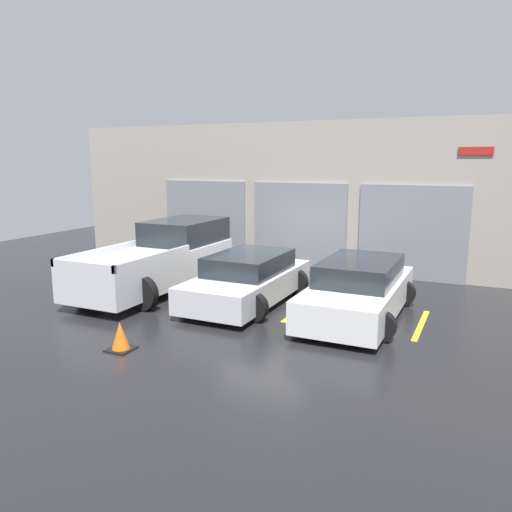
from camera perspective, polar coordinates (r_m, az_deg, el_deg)
ground_plane at (r=13.76m, az=1.38°, el=-3.94°), size 28.00×28.00×0.00m
shophouse_building at (r=16.41m, az=6.03°, el=6.67°), size 17.77×0.68×4.73m
pickup_truck at (r=14.12m, az=-10.64°, el=-0.24°), size 2.48×5.43×1.80m
sedan_white at (r=11.59m, az=11.65°, el=-3.85°), size 2.18×4.40×1.32m
sedan_side at (r=12.51m, az=-0.92°, el=-2.67°), size 2.23×4.27×1.24m
parking_stripe_far_left at (r=14.90m, az=-15.65°, el=-3.18°), size 0.12×2.20×0.01m
parking_stripe_left at (r=13.29m, az=-6.41°, el=-4.53°), size 0.12×2.20×0.01m
parking_stripe_centre at (r=12.11m, az=5.03°, el=-6.04°), size 0.12×2.20×0.01m
parking_stripe_right at (r=11.52m, az=18.33°, el=-7.48°), size 0.12×2.20×0.01m
traffic_cone at (r=9.84m, az=-15.24°, el=-8.93°), size 0.47×0.47×0.55m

